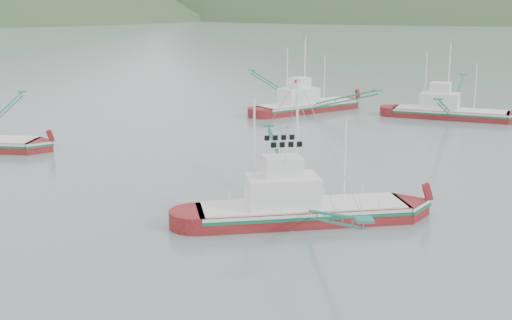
{
  "coord_description": "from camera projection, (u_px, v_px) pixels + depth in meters",
  "views": [
    {
      "loc": [
        -2.7,
        -38.99,
        13.81
      ],
      "look_at": [
        0.0,
        6.0,
        3.2
      ],
      "focal_mm": 50.0,
      "sensor_mm": 36.0,
      "label": 1
    }
  ],
  "objects": [
    {
      "name": "bg_boat_right",
      "position": [
        450.0,
        102.0,
        79.7
      ],
      "size": [
        13.03,
        21.53,
        9.21
      ],
      "rotation": [
        0.0,
        0.0,
        -0.44
      ],
      "color": "maroon",
      "rests_on": "ground"
    },
    {
      "name": "bg_boat_far",
      "position": [
        307.0,
        95.0,
        84.26
      ],
      "size": [
        15.88,
        21.53,
        9.5
      ],
      "rotation": [
        0.0,
        0.0,
        0.55
      ],
      "color": "maroon",
      "rests_on": "ground"
    },
    {
      "name": "ridge_distant",
      "position": [
        252.0,
        10.0,
        587.09
      ],
      "size": [
        960.0,
        400.0,
        240.0
      ],
      "primitive_type": "ellipsoid",
      "color": "slate",
      "rests_on": "ground"
    },
    {
      "name": "main_boat",
      "position": [
        300.0,
        199.0,
        43.73
      ],
      "size": [
        13.32,
        23.53,
        9.55
      ],
      "rotation": [
        0.0,
        0.0,
        0.11
      ],
      "color": "maroon",
      "rests_on": "ground"
    },
    {
      "name": "ground",
      "position": [
        262.0,
        237.0,
        41.21
      ],
      "size": [
        1200.0,
        1200.0,
        0.0
      ],
      "primitive_type": "plane",
      "color": "slate",
      "rests_on": "ground"
    }
  ]
}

